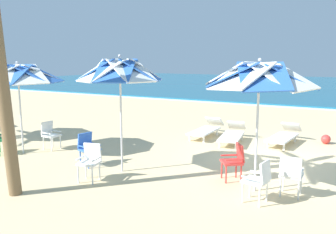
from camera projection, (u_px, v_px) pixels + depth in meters
name	position (u px, v px, depth m)	size (l,w,h in m)	color
ground_plane	(275.00, 160.00, 9.75)	(80.00, 80.00, 0.00)	beige
surf_foam	(319.00, 109.00, 19.68)	(80.00, 0.70, 0.01)	white
beach_umbrella_0	(259.00, 77.00, 7.08)	(2.34, 2.34, 2.81)	silver
plastic_chair_0	(291.00, 173.00, 7.10)	(0.45, 0.48, 0.87)	white
plastic_chair_1	(234.00, 160.00, 8.06)	(0.63, 0.62, 0.87)	red
plastic_chair_2	(259.00, 179.00, 6.77)	(0.53, 0.50, 0.87)	white
beach_umbrella_1	(120.00, 71.00, 8.38)	(2.11, 2.11, 2.90)	silver
plastic_chair_3	(90.00, 160.00, 8.04)	(0.53, 0.55, 0.87)	white
plastic_chair_4	(88.00, 147.00, 9.21)	(0.55, 0.53, 0.87)	blue
beach_umbrella_2	(18.00, 74.00, 10.06)	(2.57, 2.57, 2.73)	silver
plastic_chair_6	(50.00, 134.00, 10.86)	(0.48, 0.45, 0.87)	white
sun_lounger_1	(284.00, 135.00, 11.59)	(0.83, 2.20, 0.62)	white
sun_lounger_2	(232.00, 134.00, 11.80)	(0.95, 2.22, 0.62)	white
sun_lounger_3	(206.00, 129.00, 12.64)	(0.66, 2.15, 0.62)	white
beach_ball	(326.00, 139.00, 11.60)	(0.31, 0.31, 0.31)	red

